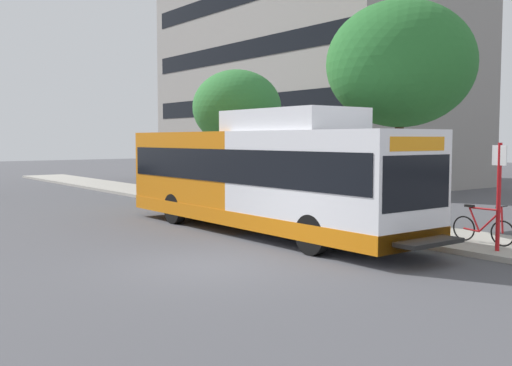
{
  "coord_description": "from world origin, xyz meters",
  "views": [
    {
      "loc": [
        -7.1,
        -11.04,
        2.83
      ],
      "look_at": [
        2.9,
        2.19,
        1.6
      ],
      "focal_mm": 41.86,
      "sensor_mm": 36.0,
      "label": 1
    }
  ],
  "objects_px": {
    "street_tree_mid_block": "(237,108)",
    "bicycle_parked": "(483,227)",
    "street_tree_near_stop": "(400,64)",
    "transit_bus": "(261,176)",
    "bus_stop_sign_pole": "(499,188)"
  },
  "relations": [
    {
      "from": "bicycle_parked",
      "to": "street_tree_near_stop",
      "type": "height_order",
      "value": "street_tree_near_stop"
    },
    {
      "from": "street_tree_near_stop",
      "to": "street_tree_mid_block",
      "type": "bearing_deg",
      "value": 90.71
    },
    {
      "from": "transit_bus",
      "to": "street_tree_mid_block",
      "type": "xyz_separation_m",
      "value": [
        3.86,
        6.73,
        2.44
      ]
    },
    {
      "from": "bicycle_parked",
      "to": "street_tree_mid_block",
      "type": "relative_size",
      "value": 0.31
    },
    {
      "from": "transit_bus",
      "to": "bicycle_parked",
      "type": "distance_m",
      "value": 6.37
    },
    {
      "from": "street_tree_mid_block",
      "to": "street_tree_near_stop",
      "type": "bearing_deg",
      "value": -89.29
    },
    {
      "from": "transit_bus",
      "to": "bus_stop_sign_pole",
      "type": "height_order",
      "value": "transit_bus"
    },
    {
      "from": "transit_bus",
      "to": "bicycle_parked",
      "type": "xyz_separation_m",
      "value": [
        2.92,
        -5.55,
        -1.14
      ]
    },
    {
      "from": "bus_stop_sign_pole",
      "to": "bicycle_parked",
      "type": "distance_m",
      "value": 1.48
    },
    {
      "from": "street_tree_mid_block",
      "to": "bicycle_parked",
      "type": "bearing_deg",
      "value": -94.41
    },
    {
      "from": "bicycle_parked",
      "to": "street_tree_near_stop",
      "type": "xyz_separation_m",
      "value": [
        1.05,
        3.63,
        4.57
      ]
    },
    {
      "from": "bicycle_parked",
      "to": "street_tree_mid_block",
      "type": "xyz_separation_m",
      "value": [
        0.95,
        12.28,
        3.58
      ]
    },
    {
      "from": "bus_stop_sign_pole",
      "to": "street_tree_mid_block",
      "type": "xyz_separation_m",
      "value": [
        1.58,
        13.07,
        2.49
      ]
    },
    {
      "from": "street_tree_near_stop",
      "to": "street_tree_mid_block",
      "type": "relative_size",
      "value": 1.24
    },
    {
      "from": "street_tree_near_stop",
      "to": "street_tree_mid_block",
      "type": "xyz_separation_m",
      "value": [
        -0.11,
        8.65,
        -0.99
      ]
    }
  ]
}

